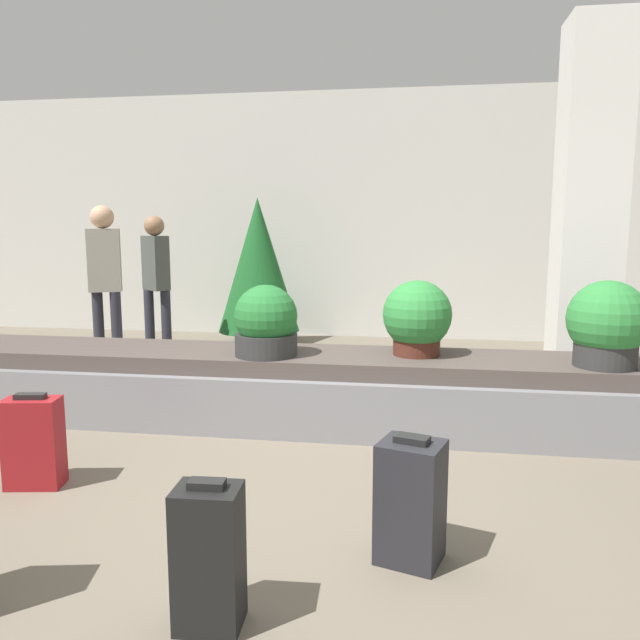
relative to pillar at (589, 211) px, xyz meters
The scene contains 13 objects.
ground_plane 3.75m from the pillar, 129.46° to the right, with size 18.00×18.00×0.00m, color #6B6051.
back_wall 3.31m from the pillar, 130.68° to the left, with size 18.00×0.06×3.20m.
carousel 2.84m from the pillar, 149.27° to the right, with size 6.21×0.90×0.54m.
pillar is the anchor object (origin of this frame).
suitcase_0 3.71m from the pillar, 114.79° to the right, with size 0.33×0.30×0.57m.
suitcase_1 4.52m from the pillar, 120.30° to the right, with size 0.25×0.20×0.57m.
suitcase_3 4.67m from the pillar, 143.15° to the right, with size 0.33×0.22×0.54m.
potted_plant_0 1.63m from the pillar, 97.73° to the right, with size 0.52×0.52×0.58m.
potted_plant_1 3.02m from the pillar, 150.81° to the right, with size 0.46×0.46×0.52m.
potted_plant_2 2.05m from the pillar, 139.78° to the right, with size 0.50×0.50×0.55m.
traveler_0 4.48m from the pillar, 169.16° to the left, with size 0.36×0.34×1.59m.
traveler_1 4.66m from the pillar, behind, with size 0.36×0.29×1.68m.
decorated_tree 3.84m from the pillar, 153.56° to the left, with size 1.00×1.00×1.82m.
Camera 1 is at (0.71, -3.15, 1.47)m, focal length 35.00 mm.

